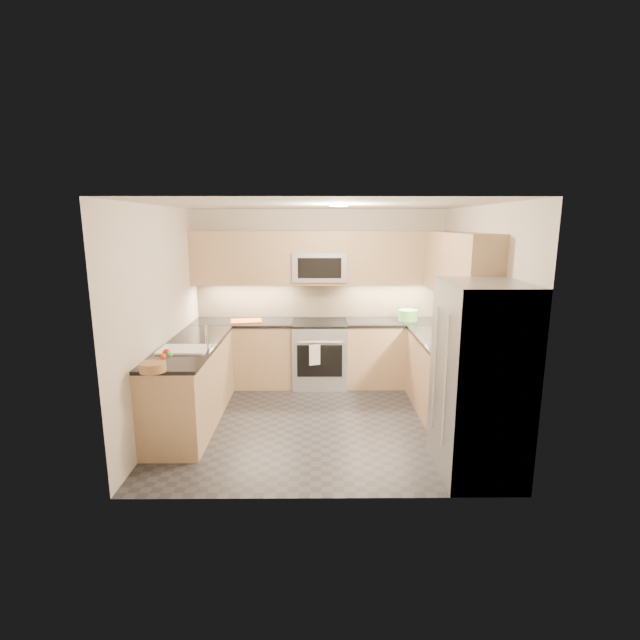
{
  "coord_description": "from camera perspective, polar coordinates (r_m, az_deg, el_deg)",
  "views": [
    {
      "loc": [
        -0.04,
        -5.16,
        2.3
      ],
      "look_at": [
        0.0,
        0.35,
        1.15
      ],
      "focal_mm": 26.0,
      "sensor_mm": 36.0,
      "label": 1
    }
  ],
  "objects": [
    {
      "name": "floor",
      "position": [
        5.65,
        0.03,
        -12.24
      ],
      "size": [
        3.6,
        3.2,
        0.0
      ],
      "primitive_type": "cube",
      "color": "#232429",
      "rests_on": "ground"
    },
    {
      "name": "ceiling",
      "position": [
        5.16,
        0.03,
        14.01
      ],
      "size": [
        3.6,
        3.2,
        0.02
      ],
      "primitive_type": "cube",
      "color": "beige",
      "rests_on": "wall_back"
    },
    {
      "name": "wall_back",
      "position": [
        6.84,
        -0.08,
        2.97
      ],
      "size": [
        3.6,
        0.02,
        2.5
      ],
      "primitive_type": "cube",
      "color": "beige",
      "rests_on": "floor"
    },
    {
      "name": "wall_front",
      "position": [
        3.71,
        0.22,
        -4.67
      ],
      "size": [
        3.6,
        0.02,
        2.5
      ],
      "primitive_type": "cube",
      "color": "beige",
      "rests_on": "floor"
    },
    {
      "name": "wall_left",
      "position": [
        5.55,
        -18.89,
        0.24
      ],
      "size": [
        0.02,
        3.2,
        2.5
      ],
      "primitive_type": "cube",
      "color": "beige",
      "rests_on": "floor"
    },
    {
      "name": "wall_right",
      "position": [
        5.58,
        18.86,
        0.3
      ],
      "size": [
        0.02,
        3.2,
        2.5
      ],
      "primitive_type": "cube",
      "color": "beige",
      "rests_on": "floor"
    },
    {
      "name": "base_cab_back_left",
      "position": [
        6.8,
        -9.31,
        -4.15
      ],
      "size": [
        1.42,
        0.6,
        0.9
      ],
      "primitive_type": "cube",
      "color": "tan",
      "rests_on": "floor"
    },
    {
      "name": "base_cab_back_right",
      "position": [
        6.81,
        9.17,
        -4.11
      ],
      "size": [
        1.42,
        0.6,
        0.9
      ],
      "primitive_type": "cube",
      "color": "tan",
      "rests_on": "floor"
    },
    {
      "name": "base_cab_right",
      "position": [
        5.83,
        15.04,
        -7.13
      ],
      "size": [
        0.6,
        1.7,
        0.9
      ],
      "primitive_type": "cube",
      "color": "tan",
      "rests_on": "floor"
    },
    {
      "name": "base_cab_peninsula",
      "position": [
        5.67,
        -15.45,
        -7.69
      ],
      "size": [
        0.6,
        2.0,
        0.9
      ],
      "primitive_type": "cube",
      "color": "tan",
      "rests_on": "floor"
    },
    {
      "name": "countertop_back_left",
      "position": [
        6.69,
        -9.44,
        -0.27
      ],
      "size": [
        1.42,
        0.63,
        0.04
      ],
      "primitive_type": "cube",
      "color": "black",
      "rests_on": "base_cab_back_left"
    },
    {
      "name": "countertop_back_right",
      "position": [
        6.7,
        9.3,
        -0.24
      ],
      "size": [
        1.42,
        0.63,
        0.04
      ],
      "primitive_type": "cube",
      "color": "black",
      "rests_on": "base_cab_back_right"
    },
    {
      "name": "countertop_right",
      "position": [
        5.7,
        15.3,
        -2.65
      ],
      "size": [
        0.63,
        1.7,
        0.04
      ],
      "primitive_type": "cube",
      "color": "black",
      "rests_on": "base_cab_right"
    },
    {
      "name": "countertop_peninsula",
      "position": [
        5.54,
        -15.72,
        -3.1
      ],
      "size": [
        0.63,
        2.0,
        0.04
      ],
      "primitive_type": "cube",
      "color": "black",
      "rests_on": "base_cab_peninsula"
    },
    {
      "name": "upper_cab_back",
      "position": [
        6.6,
        -0.07,
        7.67
      ],
      "size": [
        3.6,
        0.35,
        0.75
      ],
      "primitive_type": "cube",
      "color": "tan",
      "rests_on": "wall_back"
    },
    {
      "name": "upper_cab_right",
      "position": [
        5.7,
        16.67,
        6.52
      ],
      "size": [
        0.35,
        1.95,
        0.75
      ],
      "primitive_type": "cube",
      "color": "tan",
      "rests_on": "wall_right"
    },
    {
      "name": "backsplash_back",
      "position": [
        6.84,
        -0.08,
        2.51
      ],
      "size": [
        3.6,
        0.01,
        0.51
      ],
      "primitive_type": "cube",
      "color": "tan",
      "rests_on": "wall_back"
    },
    {
      "name": "backsplash_right",
      "position": [
        6.0,
        17.39,
        0.64
      ],
      "size": [
        0.01,
        2.3,
        0.51
      ],
      "primitive_type": "cube",
      "color": "tan",
      "rests_on": "wall_right"
    },
    {
      "name": "gas_range",
      "position": [
        6.69,
        -0.06,
        -4.2
      ],
      "size": [
        0.76,
        0.65,
        0.91
      ],
      "primitive_type": "cube",
      "color": "#A6A8AE",
      "rests_on": "floor"
    },
    {
      "name": "range_cooktop",
      "position": [
        6.58,
        -0.06,
        -0.35
      ],
      "size": [
        0.76,
        0.65,
        0.03
      ],
      "primitive_type": "cube",
      "color": "black",
      "rests_on": "gas_range"
    },
    {
      "name": "oven_door_glass",
      "position": [
        6.38,
        -0.04,
        -5.06
      ],
      "size": [
        0.62,
        0.02,
        0.45
      ],
      "primitive_type": "cube",
      "color": "black",
      "rests_on": "gas_range"
    },
    {
      "name": "oven_handle",
      "position": [
        6.29,
        -0.04,
        -2.76
      ],
      "size": [
        0.6,
        0.02,
        0.02
      ],
      "primitive_type": "cylinder",
      "rotation": [
        0.0,
        1.57,
        0.0
      ],
      "color": "#B2B5BA",
      "rests_on": "gas_range"
    },
    {
      "name": "microwave",
      "position": [
        6.59,
        -0.07,
        6.57
      ],
      "size": [
        0.76,
        0.4,
        0.4
      ],
      "primitive_type": "cube",
      "color": "#9D9FA4",
      "rests_on": "upper_cab_back"
    },
    {
      "name": "microwave_door",
      "position": [
        6.38,
        -0.06,
        6.4
      ],
      "size": [
        0.6,
        0.01,
        0.28
      ],
      "primitive_type": "cube",
      "color": "black",
      "rests_on": "microwave"
    },
    {
      "name": "refrigerator",
      "position": [
        4.5,
        19.09,
        -7.02
      ],
      "size": [
        0.7,
        0.9,
        1.8
      ],
      "primitive_type": "cube",
      "color": "gray",
      "rests_on": "floor"
    },
    {
      "name": "fridge_handle_left",
      "position": [
        4.21,
        15.16,
        -7.35
      ],
      "size": [
        0.02,
        0.02,
        1.2
      ],
      "primitive_type": "cylinder",
      "color": "#B2B5BA",
      "rests_on": "refrigerator"
    },
    {
      "name": "fridge_handle_right",
      "position": [
        4.54,
        13.96,
        -5.87
      ],
      "size": [
        0.02,
        0.02,
        1.2
      ],
      "primitive_type": "cylinder",
      "color": "#B2B5BA",
      "rests_on": "refrigerator"
    },
    {
      "name": "sink_basin",
      "position": [
        5.31,
        -16.39,
        -4.2
      ],
      "size": [
        0.52,
        0.38,
        0.16
      ],
      "primitive_type": "cube",
      "color": "white",
      "rests_on": "base_cab_peninsula"
    },
    {
      "name": "faucet",
      "position": [
        5.2,
        -13.76,
        -2.13
      ],
      "size": [
        0.03,
        0.03,
        0.28
      ],
      "primitive_type": "cylinder",
      "color": "silver",
      "rests_on": "countertop_peninsula"
    },
    {
      "name": "utensil_bowl",
      "position": [
        6.72,
        10.78,
        0.58
      ],
      "size": [
        0.35,
        0.35,
        0.15
      ],
      "primitive_type": "cylinder",
      "rotation": [
        0.0,
        0.0,
        -0.37
      ],
      "color": "#52A546",
      "rests_on": "countertop_back_right"
    },
    {
      "name": "cutting_board",
      "position": [
        6.64,
        -9.06,
        -0.11
      ],
      "size": [
        0.47,
        0.36,
        0.01
      ],
      "primitive_type": "cube",
      "rotation": [
        0.0,
        0.0,
        0.16
      ],
      "color": "#E15715",
      "rests_on": "countertop_back_left"
    },
    {
      "name": "fruit_basket",
      "position": [
        4.63,
        -19.88,
        -5.46
      ],
      "size": [
        0.32,
        0.32,
        0.09
      ],
      "primitive_type": "cylinder",
      "rotation": [
        0.0,
        0.0,
        -0.38
      ],
      "color": "#9B7048",
      "rests_on": "countertop_peninsula"
    },
    {
      "name": "fruit_apple",
      "position": [
        4.8,
        -18.36,
        -3.87
      ],
      "size": [
        0.08,
        0.08,
        0.08
      ],
      "primitive_type": "sphere",
      "color": "#A81713",
      "rests_on": "fruit_basket"
    },
    {
      "name": "fruit_pear",
      "position": [
        4.74,
        -18.02,
        -4.05
      ],
      "size": [
        0.06,
        0.06,
        0.06
      ],
      "primitive_type": "sphere",
      "color": "#48A84F",
      "rests_on": "fruit_basket"
    },
    {
      "name": "dish_towel_check",
      "position": [
        6.31,
        -0.66,
        -4.3
      ],
      "size": [
        0.15,
        0.06,
        0.29
      ],
      "primitive_type": "cube",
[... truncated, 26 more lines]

